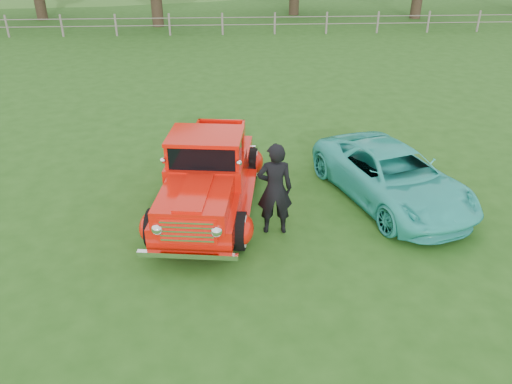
{
  "coord_description": "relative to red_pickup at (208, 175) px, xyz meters",
  "views": [
    {
      "loc": [
        0.13,
        -7.62,
        5.56
      ],
      "look_at": [
        0.66,
        1.2,
        0.82
      ],
      "focal_mm": 35.0,
      "sensor_mm": 36.0,
      "label": 1
    }
  ],
  "objects": [
    {
      "name": "red_pickup",
      "position": [
        0.0,
        0.0,
        0.0
      ],
      "size": [
        2.7,
        5.17,
        1.78
      ],
      "rotation": [
        0.0,
        0.0,
        -0.13
      ],
      "color": "black",
      "rests_on": "ground"
    },
    {
      "name": "ground",
      "position": [
        0.33,
        -2.07,
        -0.8
      ],
      "size": [
        140.0,
        140.0,
        0.0
      ],
      "primitive_type": "plane",
      "color": "#1F4A13",
      "rests_on": "ground"
    },
    {
      "name": "distant_hills",
      "position": [
        -3.76,
        57.39,
        -5.34
      ],
      "size": [
        116.0,
        60.0,
        18.0
      ],
      "color": "#376324",
      "rests_on": "ground"
    },
    {
      "name": "teal_sedan",
      "position": [
        4.11,
        0.11,
        -0.19
      ],
      "size": [
        3.26,
        4.79,
        1.22
      ],
      "primitive_type": "imported",
      "rotation": [
        0.0,
        0.0,
        0.31
      ],
      "color": "#2EBBAD",
      "rests_on": "ground"
    },
    {
      "name": "fence_line",
      "position": [
        0.33,
        19.93,
        -0.19
      ],
      "size": [
        48.0,
        0.12,
        1.2
      ],
      "color": "slate",
      "rests_on": "ground"
    },
    {
      "name": "man",
      "position": [
        1.35,
        -1.04,
        0.17
      ],
      "size": [
        0.72,
        0.48,
        1.94
      ],
      "primitive_type": "imported",
      "rotation": [
        0.0,
        0.0,
        3.12
      ],
      "color": "black",
      "rests_on": "ground"
    }
  ]
}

